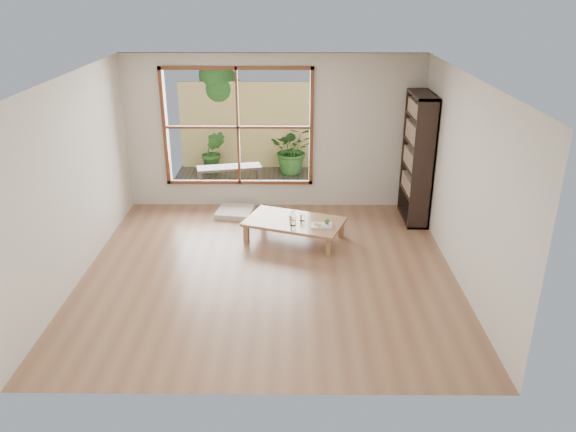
# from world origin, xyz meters

# --- Properties ---
(ground) EXTENTS (5.00, 5.00, 0.00)m
(ground) POSITION_xyz_m (0.00, 0.00, 0.00)
(ground) COLOR #986D4C
(ground) RESTS_ON ground
(low_table) EXTENTS (1.63, 1.26, 0.32)m
(low_table) POSITION_xyz_m (0.35, 1.00, 0.28)
(low_table) COLOR tan
(low_table) RESTS_ON ground
(floor_cushion) EXTENTS (0.66, 0.66, 0.08)m
(floor_cushion) POSITION_xyz_m (-0.66, 2.00, 0.04)
(floor_cushion) COLOR beige
(floor_cushion) RESTS_ON ground
(bookshelf) EXTENTS (0.33, 0.93, 2.07)m
(bookshelf) POSITION_xyz_m (2.31, 1.84, 1.04)
(bookshelf) COLOR black
(bookshelf) RESTS_ON ground
(glass_tall) EXTENTS (0.08, 0.08, 0.16)m
(glass_tall) POSITION_xyz_m (0.33, 0.81, 0.39)
(glass_tall) COLOR silver
(glass_tall) RESTS_ON low_table
(glass_mid) EXTENTS (0.07, 0.07, 0.10)m
(glass_mid) POSITION_xyz_m (0.47, 0.99, 0.37)
(glass_mid) COLOR silver
(glass_mid) RESTS_ON low_table
(glass_short) EXTENTS (0.06, 0.06, 0.08)m
(glass_short) POSITION_xyz_m (0.33, 1.17, 0.36)
(glass_short) COLOR silver
(glass_short) RESTS_ON low_table
(glass_small) EXTENTS (0.07, 0.07, 0.08)m
(glass_small) POSITION_xyz_m (0.30, 1.04, 0.36)
(glass_small) COLOR silver
(glass_small) RESTS_ON low_table
(food_tray) EXTENTS (0.32, 0.23, 0.10)m
(food_tray) POSITION_xyz_m (0.76, 0.80, 0.34)
(food_tray) COLOR white
(food_tray) RESTS_ON low_table
(deck) EXTENTS (2.80, 2.00, 0.05)m
(deck) POSITION_xyz_m (-0.60, 3.56, 0.00)
(deck) COLOR #352E26
(deck) RESTS_ON ground
(garden_bench) EXTENTS (1.25, 0.60, 0.38)m
(garden_bench) POSITION_xyz_m (-0.89, 3.37, 0.35)
(garden_bench) COLOR black
(garden_bench) RESTS_ON deck
(bamboo_fence) EXTENTS (2.80, 0.06, 1.80)m
(bamboo_fence) POSITION_xyz_m (-0.60, 4.56, 0.90)
(bamboo_fence) COLOR #D6C36E
(bamboo_fence) RESTS_ON ground
(shrub_right) EXTENTS (0.91, 0.80, 0.99)m
(shrub_right) POSITION_xyz_m (0.32, 4.17, 0.52)
(shrub_right) COLOR #2F561F
(shrub_right) RESTS_ON deck
(shrub_left) EXTENTS (0.49, 0.39, 0.88)m
(shrub_left) POSITION_xyz_m (-1.29, 4.15, 0.47)
(shrub_left) COLOR #2F561F
(shrub_left) RESTS_ON deck
(garden_tree) EXTENTS (1.04, 0.85, 2.22)m
(garden_tree) POSITION_xyz_m (-1.28, 4.86, 1.63)
(garden_tree) COLOR #4C3D2D
(garden_tree) RESTS_ON ground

